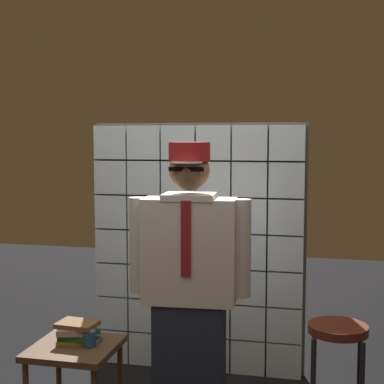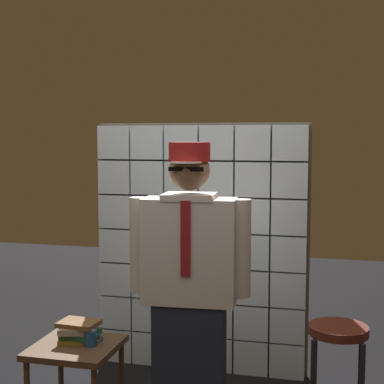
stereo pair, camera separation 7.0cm
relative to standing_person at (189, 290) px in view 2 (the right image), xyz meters
The scene contains 6 objects.
glass_block_wall 1.15m from the standing_person, 100.50° to the left, with size 1.69×0.10×1.97m.
standing_person is the anchor object (origin of this frame).
bar_stool 0.94m from the standing_person, ahead, with size 0.34×0.34×0.77m.
side_table 0.89m from the standing_person, behind, with size 0.52×0.52×0.54m.
book_stack 0.83m from the standing_person, behind, with size 0.26×0.23×0.13m.
coffee_mug 0.74m from the standing_person, behind, with size 0.13×0.08×0.09m.
Camera 2 is at (1.05, -2.90, 1.85)m, focal length 54.68 mm.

